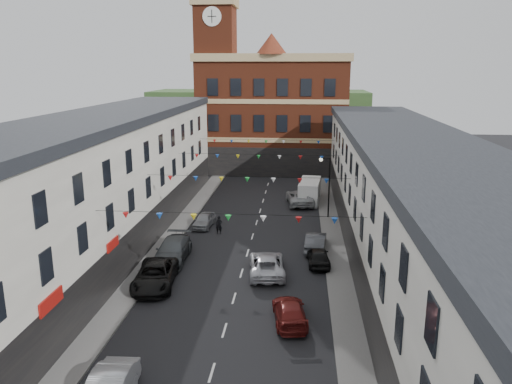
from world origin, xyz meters
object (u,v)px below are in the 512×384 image
(car_right_f, at_px, (300,197))
(pedestrian, at_px, (219,225))
(car_left_d, at_px, (173,250))
(car_left_c, at_px, (155,275))
(car_right_d, at_px, (318,256))
(car_right_e, at_px, (316,242))
(street_lamp, at_px, (327,179))
(car_left_e, at_px, (204,220))
(moving_car, at_px, (267,264))
(car_right_c, at_px, (290,312))
(white_van, at_px, (310,191))

(car_right_f, distance_m, pedestrian, 12.60)
(car_left_d, bearing_deg, pedestrian, 67.36)
(car_left_c, distance_m, car_right_d, 11.98)
(car_left_d, relative_size, car_right_e, 1.28)
(street_lamp, relative_size, car_right_e, 1.38)
(car_left_e, distance_m, car_right_e, 11.31)
(car_left_c, relative_size, car_right_d, 1.42)
(car_right_f, height_order, moving_car, car_right_f)
(car_right_d, xyz_separation_m, moving_car, (-3.70, -2.02, 0.06))
(car_left_c, bearing_deg, street_lamp, 48.30)
(car_right_c, xyz_separation_m, car_right_f, (0.40, 25.60, 0.14))
(car_right_c, height_order, white_van, white_van)
(car_right_f, relative_size, moving_car, 1.07)
(car_right_f, distance_m, moving_car, 18.95)
(car_right_d, bearing_deg, car_left_d, -3.39)
(car_right_d, distance_m, car_right_f, 16.86)
(car_right_f, relative_size, white_van, 1.04)
(car_left_c, xyz_separation_m, white_van, (10.57, 22.65, 0.43))
(car_left_d, height_order, car_right_f, car_left_d)
(white_van, bearing_deg, car_left_e, -129.74)
(car_left_d, relative_size, car_right_d, 1.43)
(street_lamp, xyz_separation_m, pedestrian, (-9.55, -5.58, -3.09))
(car_right_c, distance_m, car_right_f, 25.61)
(car_left_d, height_order, pedestrian, pedestrian)
(street_lamp, height_order, car_left_e, street_lamp)
(car_right_c, height_order, car_right_d, car_right_d)
(car_right_f, distance_m, white_van, 1.61)
(car_left_c, distance_m, white_van, 25.00)
(car_left_c, relative_size, car_right_c, 1.26)
(street_lamp, bearing_deg, pedestrian, -149.71)
(street_lamp, height_order, car_right_f, street_lamp)
(car_right_f, xyz_separation_m, pedestrian, (-7.00, -10.47, 0.04))
(car_right_f, bearing_deg, car_right_e, 88.17)
(street_lamp, height_order, pedestrian, street_lamp)
(car_left_d, bearing_deg, street_lamp, 43.48)
(car_left_c, height_order, car_right_d, car_left_c)
(car_left_d, bearing_deg, car_right_f, 59.20)
(car_right_f, xyz_separation_m, moving_car, (-2.20, -18.82, -0.05))
(pedestrian, bearing_deg, car_right_d, -34.74)
(car_left_e, xyz_separation_m, car_right_e, (10.08, -5.14, 0.08))
(street_lamp, bearing_deg, car_right_d, -95.05)
(car_left_d, bearing_deg, car_right_d, -0.71)
(car_left_d, relative_size, car_left_e, 1.49)
(street_lamp, bearing_deg, car_right_c, -98.11)
(street_lamp, bearing_deg, car_right_e, -97.56)
(car_left_c, height_order, car_left_e, car_left_c)
(car_left_d, relative_size, pedestrian, 3.41)
(car_right_e, xyz_separation_m, pedestrian, (-8.38, 3.26, 0.10))
(pedestrian, bearing_deg, white_van, 57.04)
(pedestrian, bearing_deg, car_right_f, 58.12)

